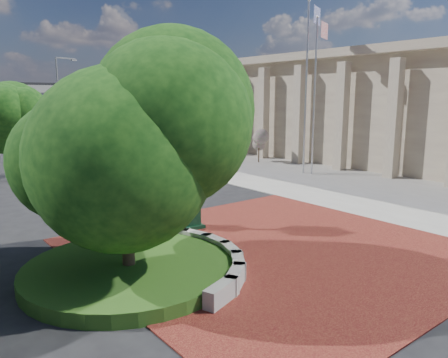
% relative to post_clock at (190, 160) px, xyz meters
% --- Properties ---
extents(ground, '(200.00, 200.00, 0.00)m').
position_rel_post_clock_xyz_m(ground, '(0.84, -2.89, -2.79)').
color(ground, black).
rests_on(ground, ground).
extents(plaza, '(12.00, 12.00, 0.04)m').
position_rel_post_clock_xyz_m(plaza, '(0.84, -3.89, -2.77)').
color(plaza, '#5E1616').
rests_on(plaza, ground).
extents(sidewalk, '(20.00, 50.00, 0.04)m').
position_rel_post_clock_xyz_m(sidewalk, '(16.84, 7.11, -2.77)').
color(sidewalk, '#9E9B93').
rests_on(sidewalk, ground).
extents(planter_wall, '(2.96, 6.77, 0.54)m').
position_rel_post_clock_xyz_m(planter_wall, '(-1.87, -2.89, -2.52)').
color(planter_wall, '#9E9B93').
rests_on(planter_wall, ground).
extents(grass_bed, '(6.10, 6.10, 0.40)m').
position_rel_post_clock_xyz_m(grass_bed, '(-4.16, -2.89, -2.59)').
color(grass_bed, '#1F4413').
rests_on(grass_bed, ground).
extents(civic_building, '(17.35, 44.00, 8.60)m').
position_rel_post_clock_xyz_m(civic_building, '(24.44, 9.11, 1.54)').
color(civic_building, gray).
rests_on(civic_building, ground).
extents(tree_planter, '(5.20, 5.20, 6.33)m').
position_rel_post_clock_xyz_m(tree_planter, '(-4.16, -2.89, 0.93)').
color(tree_planter, '#38281C').
rests_on(tree_planter, ground).
extents(tree_street, '(4.40, 4.40, 5.45)m').
position_rel_post_clock_xyz_m(tree_street, '(-3.16, 15.11, 0.45)').
color(tree_street, '#38281C').
rests_on(tree_street, ground).
extents(post_clock, '(1.20, 1.20, 5.08)m').
position_rel_post_clock_xyz_m(post_clock, '(0.00, 0.00, 0.00)').
color(post_clock, black).
rests_on(post_clock, ground).
extents(parked_car, '(2.82, 4.83, 1.54)m').
position_rel_post_clock_xyz_m(parked_car, '(3.74, 34.79, -2.02)').
color(parked_car, '#630E0F').
rests_on(parked_car, ground).
extents(flagpole_a, '(1.56, 0.59, 10.31)m').
position_rel_post_clock_xyz_m(flagpole_a, '(13.31, 5.10, 2.49)').
color(flagpole_a, silver).
rests_on(flagpole_a, ground).
extents(flagpole_b, '(1.71, 0.74, 11.43)m').
position_rel_post_clock_xyz_m(flagpole_b, '(13.26, 5.79, 3.06)').
color(flagpole_b, silver).
rests_on(flagpole_b, ground).
extents(street_lamp_near, '(1.84, 0.59, 8.28)m').
position_rel_post_clock_xyz_m(street_lamp_near, '(2.24, 21.66, 2.06)').
color(street_lamp_near, slate).
rests_on(street_lamp_near, ground).
extents(shrub_near, '(1.20, 1.20, 2.20)m').
position_rel_post_clock_xyz_m(shrub_near, '(14.28, 11.42, -1.20)').
color(shrub_near, '#38281C').
rests_on(shrub_near, ground).
extents(shrub_mid, '(1.20, 1.20, 2.20)m').
position_rel_post_clock_xyz_m(shrub_mid, '(15.16, 17.03, -1.20)').
color(shrub_mid, '#38281C').
rests_on(shrub_mid, ground).
extents(shrub_far, '(1.20, 1.20, 2.20)m').
position_rel_post_clock_xyz_m(shrub_far, '(13.72, 18.30, -1.20)').
color(shrub_far, '#38281C').
rests_on(shrub_far, ground).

